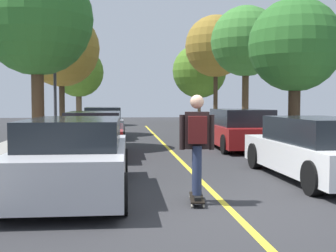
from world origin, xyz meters
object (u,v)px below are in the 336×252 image
parked_car_right_near (241,129)px  street_tree_right_farthest (199,71)px  parked_car_left_nearest (75,156)px  parked_car_right_nearest (317,149)px  streetlamp (55,68)px  parked_car_left_far (103,123)px  skateboarder (197,140)px  street_tree_right_far (216,46)px  street_tree_left_nearest (37,20)px  street_tree_left_near (61,49)px  street_tree_left_far (79,72)px  street_tree_right_nearest (295,46)px  skateboard (197,198)px  parked_car_left_near (94,134)px  street_tree_right_near (246,42)px

parked_car_right_near → street_tree_right_farthest: (2.10, 19.88, 3.45)m
parked_car_left_nearest → parked_car_right_nearest: bearing=10.2°
streetlamp → parked_car_right_nearest: bearing=-51.8°
parked_car_left_far → streetlamp: bearing=-122.6°
parked_car_left_nearest → skateboarder: 2.36m
parked_car_left_nearest → street_tree_right_far: street_tree_right_far is taller
parked_car_left_far → parked_car_right_near: bearing=-46.5°
street_tree_left_nearest → street_tree_left_near: 6.41m
parked_car_right_nearest → skateboarder: 3.59m
streetlamp → street_tree_left_far: bearing=91.5°
parked_car_right_near → skateboarder: bearing=-110.5°
street_tree_right_nearest → streetlamp: street_tree_right_nearest is taller
street_tree_left_far → skateboard: street_tree_left_far is taller
parked_car_left_near → parked_car_right_near: size_ratio=1.06×
street_tree_right_near → skateboard: 16.20m
skateboard → skateboarder: skateboarder is taller
parked_car_left_far → skateboarder: bearing=-81.1°
parked_car_right_near → skateboard: parked_car_right_near is taller
streetlamp → street_tree_left_nearest: bearing=-101.4°
street_tree_left_nearest → parked_car_left_near: bearing=-46.0°
street_tree_left_nearest → street_tree_left_near: (-0.00, 6.40, -0.25)m
street_tree_right_farthest → parked_car_left_nearest: bearing=-105.0°
parked_car_left_far → parked_car_right_near: 7.39m
parked_car_left_far → street_tree_right_farthest: street_tree_right_farthest is taller
parked_car_left_nearest → skateboard: bearing=-25.3°
parked_car_left_far → parked_car_right_nearest: size_ratio=0.91×
parked_car_left_far → parked_car_right_nearest: (5.09, -11.43, -0.04)m
street_tree_left_far → street_tree_right_farthest: size_ratio=0.87×
parked_car_right_nearest → parked_car_right_near: size_ratio=1.09×
parked_car_left_nearest → street_tree_left_nearest: street_tree_left_nearest is taller
street_tree_left_nearest → parked_car_right_near: bearing=-6.9°
parked_car_left_near → street_tree_right_nearest: street_tree_right_nearest is taller
parked_car_left_nearest → street_tree_left_nearest: 9.03m
street_tree_left_near → parked_car_left_nearest: bearing=-81.6°
street_tree_right_near → skateboarder: (-5.09, -14.70, -3.67)m
street_tree_left_far → skateboarder: (4.20, -24.14, -2.67)m
parked_car_right_nearest → street_tree_right_nearest: (2.10, 6.40, 3.06)m
parked_car_left_nearest → street_tree_right_near: 15.96m
street_tree_right_farthest → street_tree_left_near: bearing=-126.4°
parked_car_left_near → street_tree_left_near: (-2.10, 8.58, 3.65)m
street_tree_left_near → skateboarder: street_tree_left_near is taller
street_tree_right_nearest → parked_car_left_near: bearing=-167.2°
parked_car_left_far → skateboard: bearing=-81.0°
street_tree_left_nearest → street_tree_right_farthest: size_ratio=1.04×
parked_car_left_far → skateboard: parked_car_left_far is taller
street_tree_right_far → street_tree_right_farthest: 6.27m
parked_car_right_near → street_tree_right_near: street_tree_right_near is taller
street_tree_left_nearest → street_tree_right_farthest: 21.16m
parked_car_left_near → street_tree_right_near: 11.48m
parked_car_right_nearest → skateboarder: (-2.99, -1.95, 0.40)m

